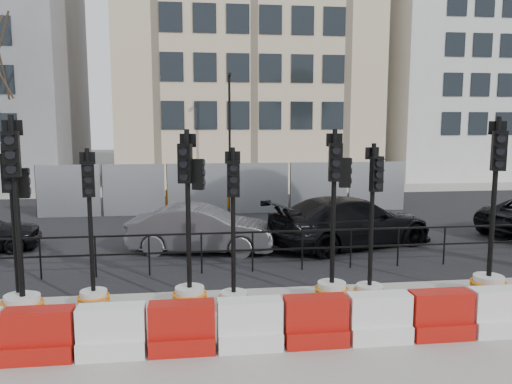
{
  "coord_description": "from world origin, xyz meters",
  "views": [
    {
      "loc": [
        -1.37,
        -10.19,
        3.51
      ],
      "look_at": [
        0.31,
        3.0,
        1.69
      ],
      "focal_mm": 35.0,
      "sensor_mm": 36.0,
      "label": 1
    }
  ],
  "objects": [
    {
      "name": "ground",
      "position": [
        0.0,
        0.0,
        0.0
      ],
      "size": [
        120.0,
        120.0,
        0.0
      ],
      "primitive_type": "plane",
      "color": "#51514C",
      "rests_on": "ground"
    },
    {
      "name": "sidewalk_near",
      "position": [
        0.0,
        -3.0,
        0.01
      ],
      "size": [
        40.0,
        6.0,
        0.02
      ],
      "primitive_type": "cube",
      "color": "gray",
      "rests_on": "ground"
    },
    {
      "name": "road",
      "position": [
        0.0,
        7.0,
        0.01
      ],
      "size": [
        40.0,
        14.0,
        0.03
      ],
      "primitive_type": "cube",
      "color": "black",
      "rests_on": "ground"
    },
    {
      "name": "sidewalk_far",
      "position": [
        0.0,
        16.0,
        0.01
      ],
      "size": [
        40.0,
        4.0,
        0.02
      ],
      "primitive_type": "cube",
      "color": "gray",
      "rests_on": "ground"
    },
    {
      "name": "building_cream",
      "position": [
        2.0,
        21.99,
        9.0
      ],
      "size": [
        15.0,
        10.06,
        18.0
      ],
      "color": "beige",
      "rests_on": "ground"
    },
    {
      "name": "building_white",
      "position": [
        17.0,
        21.99,
        8.0
      ],
      "size": [
        12.0,
        9.06,
        16.0
      ],
      "color": "silver",
      "rests_on": "ground"
    },
    {
      "name": "kerb_railing",
      "position": [
        0.0,
        1.2,
        0.69
      ],
      "size": [
        18.0,
        0.04,
        1.0
      ],
      "color": "black",
      "rests_on": "ground"
    },
    {
      "name": "heras_fencing",
      "position": [
        -0.49,
        9.71,
        0.71
      ],
      "size": [
        14.33,
        1.72,
        2.0
      ],
      "color": "#989BA0",
      "rests_on": "ground"
    },
    {
      "name": "lamp_post_far",
      "position": [
        0.5,
        14.98,
        3.22
      ],
      "size": [
        0.12,
        0.56,
        6.0
      ],
      "color": "black",
      "rests_on": "ground"
    },
    {
      "name": "barrier_row",
      "position": [
        -0.0,
        -2.8,
        0.37
      ],
      "size": [
        12.55,
        0.5,
        0.8
      ],
      "color": "#A8160D",
      "rests_on": "ground"
    },
    {
      "name": "traffic_signal_a",
      "position": [
        -4.44,
        -1.14,
        0.76
      ],
      "size": [
        0.72,
        0.72,
        3.66
      ],
      "rotation": [
        0.0,
        0.0,
        0.13
      ],
      "color": "silver",
      "rests_on": "ground"
    },
    {
      "name": "traffic_signal_b",
      "position": [
        -4.57,
        -0.91,
        0.77
      ],
      "size": [
        0.64,
        0.64,
        3.24
      ],
      "rotation": [
        0.0,
        0.0,
        0.11
      ],
      "color": "silver",
      "rests_on": "ground"
    },
    {
      "name": "traffic_signal_c",
      "position": [
        -3.28,
        -0.78,
        0.63
      ],
      "size": [
        0.6,
        0.6,
        3.07
      ],
      "rotation": [
        0.0,
        0.0,
        0.19
      ],
      "color": "silver",
      "rests_on": "ground"
    },
    {
      "name": "traffic_signal_d",
      "position": [
        -1.46,
        -0.93,
        0.81
      ],
      "size": [
        0.67,
        0.67,
        3.41
      ],
      "rotation": [
        0.0,
        0.0,
        -0.31
      ],
      "color": "silver",
      "rests_on": "ground"
    },
    {
      "name": "traffic_signal_e",
      "position": [
        -0.65,
        -1.19,
        0.64
      ],
      "size": [
        0.61,
        0.61,
        3.09
      ],
      "rotation": [
        0.0,
        0.0,
        -0.02
      ],
      "color": "silver",
      "rests_on": "ground"
    },
    {
      "name": "traffic_signal_f",
      "position": [
        1.32,
        -0.99,
        0.81
      ],
      "size": [
        0.67,
        0.67,
        3.41
      ],
      "rotation": [
        0.0,
        0.0,
        -0.13
      ],
      "color": "silver",
      "rests_on": "ground"
    },
    {
      "name": "traffic_signal_g",
      "position": [
        2.03,
        -1.14,
        0.65
      ],
      "size": [
        0.62,
        0.62,
        3.15
      ],
      "rotation": [
        0.0,
        0.0,
        0.21
      ],
      "color": "silver",
      "rests_on": "ground"
    },
    {
      "name": "traffic_signal_h",
      "position": [
        4.57,
        -1.07,
        0.75
      ],
      "size": [
        0.72,
        0.72,
        3.65
      ],
      "rotation": [
        0.0,
        0.0,
        -0.31
      ],
      "color": "silver",
      "rests_on": "ground"
    },
    {
      "name": "car_b",
      "position": [
        -1.15,
        3.25,
        0.65
      ],
      "size": [
        2.86,
        4.46,
        1.3
      ],
      "primitive_type": "imported",
      "rotation": [
        0.0,
        0.0,
        1.38
      ],
      "color": "#424146",
      "rests_on": "ground"
    },
    {
      "name": "car_c",
      "position": [
        3.1,
        3.39,
        0.72
      ],
      "size": [
        5.04,
        6.21,
        1.45
      ],
      "primitive_type": "imported",
      "rotation": [
        0.0,
        0.0,
        1.9
      ],
      "color": "black",
      "rests_on": "ground"
    }
  ]
}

